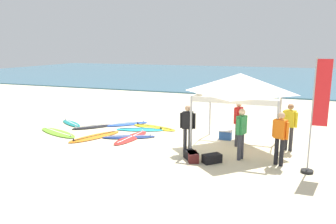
{
  "coord_description": "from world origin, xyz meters",
  "views": [
    {
      "loc": [
        4.69,
        -11.48,
        3.69
      ],
      "look_at": [
        -0.0,
        1.04,
        1.0
      ],
      "focal_mm": 35.01,
      "sensor_mm": 36.0,
      "label": 1
    }
  ],
  "objects_px": {
    "canopy_tent": "(240,83)",
    "surfboard_black": "(93,127)",
    "person_green": "(241,130)",
    "gear_bag_near_tent": "(193,157)",
    "person_yellow": "(290,124)",
    "person_orange": "(280,135)",
    "surfboard_cyan": "(141,129)",
    "person_black": "(188,126)",
    "surfboard_red": "(131,137)",
    "surfboard_navy": "(129,137)",
    "gear_bag_by_pole": "(191,155)",
    "surfboard_teal": "(71,123)",
    "surfboard_yellow": "(154,127)",
    "gear_bag_on_sand": "(212,158)",
    "surfboard_orange": "(95,137)",
    "cooler_box": "(226,135)",
    "surfboard_blue": "(127,124)",
    "surfboard_lime": "(58,133)",
    "banner_flag": "(316,121)",
    "person_red": "(238,120)"
  },
  "relations": [
    {
      "from": "surfboard_yellow",
      "to": "surfboard_blue",
      "type": "bearing_deg",
      "value": 174.83
    },
    {
      "from": "person_black",
      "to": "person_green",
      "type": "height_order",
      "value": "same"
    },
    {
      "from": "person_green",
      "to": "gear_bag_near_tent",
      "type": "distance_m",
      "value": 1.81
    },
    {
      "from": "surfboard_black",
      "to": "person_yellow",
      "type": "relative_size",
      "value": 1.04
    },
    {
      "from": "surfboard_orange",
      "to": "gear_bag_on_sand",
      "type": "height_order",
      "value": "gear_bag_on_sand"
    },
    {
      "from": "surfboard_cyan",
      "to": "person_green",
      "type": "relative_size",
      "value": 1.34
    },
    {
      "from": "surfboard_yellow",
      "to": "surfboard_cyan",
      "type": "height_order",
      "value": "same"
    },
    {
      "from": "surfboard_black",
      "to": "surfboard_teal",
      "type": "xyz_separation_m",
      "value": [
        -1.38,
        0.24,
        0.0
      ]
    },
    {
      "from": "surfboard_cyan",
      "to": "person_black",
      "type": "relative_size",
      "value": 1.34
    },
    {
      "from": "surfboard_red",
      "to": "person_orange",
      "type": "distance_m",
      "value": 5.94
    },
    {
      "from": "surfboard_lime",
      "to": "person_yellow",
      "type": "relative_size",
      "value": 1.48
    },
    {
      "from": "surfboard_cyan",
      "to": "surfboard_teal",
      "type": "bearing_deg",
      "value": -178.45
    },
    {
      "from": "person_black",
      "to": "cooler_box",
      "type": "xyz_separation_m",
      "value": [
        0.93,
        2.18,
        -0.79
      ]
    },
    {
      "from": "surfboard_teal",
      "to": "cooler_box",
      "type": "bearing_deg",
      "value": -0.19
    },
    {
      "from": "surfboard_blue",
      "to": "surfboard_teal",
      "type": "distance_m",
      "value": 2.71
    },
    {
      "from": "person_black",
      "to": "banner_flag",
      "type": "relative_size",
      "value": 0.5
    },
    {
      "from": "surfboard_cyan",
      "to": "banner_flag",
      "type": "bearing_deg",
      "value": -22.31
    },
    {
      "from": "canopy_tent",
      "to": "surfboard_black",
      "type": "height_order",
      "value": "canopy_tent"
    },
    {
      "from": "surfboard_blue",
      "to": "gear_bag_by_pole",
      "type": "height_order",
      "value": "gear_bag_by_pole"
    },
    {
      "from": "surfboard_teal",
      "to": "surfboard_yellow",
      "type": "distance_m",
      "value": 4.11
    },
    {
      "from": "surfboard_orange",
      "to": "person_red",
      "type": "xyz_separation_m",
      "value": [
        5.69,
        0.89,
        0.95
      ]
    },
    {
      "from": "canopy_tent",
      "to": "person_orange",
      "type": "height_order",
      "value": "canopy_tent"
    },
    {
      "from": "surfboard_lime",
      "to": "surfboard_yellow",
      "type": "distance_m",
      "value": 4.22
    },
    {
      "from": "surfboard_cyan",
      "to": "person_orange",
      "type": "distance_m",
      "value": 6.51
    },
    {
      "from": "surfboard_orange",
      "to": "gear_bag_by_pole",
      "type": "xyz_separation_m",
      "value": [
        4.49,
        -1.18,
        0.1
      ]
    },
    {
      "from": "surfboard_lime",
      "to": "gear_bag_near_tent",
      "type": "xyz_separation_m",
      "value": [
        6.42,
        -1.28,
        0.1
      ]
    },
    {
      "from": "surfboard_cyan",
      "to": "cooler_box",
      "type": "xyz_separation_m",
      "value": [
        3.82,
        -0.12,
        0.16
      ]
    },
    {
      "from": "person_black",
      "to": "gear_bag_near_tent",
      "type": "distance_m",
      "value": 1.2
    },
    {
      "from": "person_orange",
      "to": "cooler_box",
      "type": "bearing_deg",
      "value": 132.12
    },
    {
      "from": "surfboard_lime",
      "to": "cooler_box",
      "type": "bearing_deg",
      "value": 13.24
    },
    {
      "from": "person_green",
      "to": "cooler_box",
      "type": "xyz_separation_m",
      "value": [
        -0.91,
        2.21,
        -0.79
      ]
    },
    {
      "from": "gear_bag_by_pole",
      "to": "gear_bag_near_tent",
      "type": "bearing_deg",
      "value": -50.48
    },
    {
      "from": "surfboard_red",
      "to": "surfboard_teal",
      "type": "bearing_deg",
      "value": 162.06
    },
    {
      "from": "surfboard_yellow",
      "to": "cooler_box",
      "type": "height_order",
      "value": "cooler_box"
    },
    {
      "from": "surfboard_black",
      "to": "surfboard_orange",
      "type": "distance_m",
      "value": 1.73
    },
    {
      "from": "person_black",
      "to": "gear_bag_on_sand",
      "type": "height_order",
      "value": "person_black"
    },
    {
      "from": "surfboard_navy",
      "to": "gear_bag_by_pole",
      "type": "bearing_deg",
      "value": -27.64
    },
    {
      "from": "surfboard_cyan",
      "to": "surfboard_lime",
      "type": "bearing_deg",
      "value": -150.62
    },
    {
      "from": "person_yellow",
      "to": "surfboard_red",
      "type": "bearing_deg",
      "value": -174.63
    },
    {
      "from": "surfboard_navy",
      "to": "person_green",
      "type": "bearing_deg",
      "value": -12.73
    },
    {
      "from": "cooler_box",
      "to": "person_black",
      "type": "bearing_deg",
      "value": -113.22
    },
    {
      "from": "surfboard_teal",
      "to": "person_orange",
      "type": "height_order",
      "value": "person_orange"
    },
    {
      "from": "surfboard_blue",
      "to": "person_black",
      "type": "relative_size",
      "value": 1.12
    },
    {
      "from": "person_yellow",
      "to": "person_orange",
      "type": "height_order",
      "value": "same"
    },
    {
      "from": "surfboard_cyan",
      "to": "surfboard_navy",
      "type": "relative_size",
      "value": 1.04
    },
    {
      "from": "surfboard_black",
      "to": "person_black",
      "type": "relative_size",
      "value": 1.04
    },
    {
      "from": "surfboard_teal",
      "to": "gear_bag_near_tent",
      "type": "xyz_separation_m",
      "value": [
        6.97,
        -2.94,
        0.1
      ]
    },
    {
      "from": "gear_bag_near_tent",
      "to": "person_yellow",
      "type": "bearing_deg",
      "value": 37.89
    },
    {
      "from": "surfboard_lime",
      "to": "person_orange",
      "type": "bearing_deg",
      "value": -4.47
    },
    {
      "from": "surfboard_blue",
      "to": "surfboard_lime",
      "type": "xyz_separation_m",
      "value": [
        -2.03,
        -2.47,
        -0.0
      ]
    }
  ]
}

